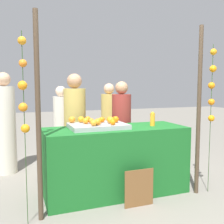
{
  "coord_description": "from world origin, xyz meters",
  "views": [
    {
      "loc": [
        -1.27,
        -3.28,
        1.49
      ],
      "look_at": [
        0.0,
        0.15,
        1.12
      ],
      "focal_mm": 41.72,
      "sensor_mm": 36.0,
      "label": 1
    }
  ],
  "objects": [
    {
      "name": "chalkboard_sign",
      "position": [
        0.12,
        -0.49,
        0.23
      ],
      "size": [
        0.38,
        0.03,
        0.48
      ],
      "color": "brown",
      "rests_on": "ground_plane"
    },
    {
      "name": "orange_7",
      "position": [
        -0.35,
        -0.13,
        1.02
      ],
      "size": [
        0.08,
        0.08,
        0.08
      ],
      "primitive_type": "sphere",
      "color": "orange",
      "rests_on": "orange_tray"
    },
    {
      "name": "orange_9",
      "position": [
        -0.06,
        0.1,
        1.02
      ],
      "size": [
        0.08,
        0.08,
        0.08
      ],
      "primitive_type": "sphere",
      "color": "orange",
      "rests_on": "orange_tray"
    },
    {
      "name": "orange_1",
      "position": [
        -0.15,
        0.15,
        1.02
      ],
      "size": [
        0.08,
        0.08,
        0.08
      ],
      "primitive_type": "sphere",
      "color": "orange",
      "rests_on": "orange_tray"
    },
    {
      "name": "orange_5",
      "position": [
        -0.33,
        0.23,
        1.02
      ],
      "size": [
        0.08,
        0.08,
        0.08
      ],
      "primitive_type": "sphere",
      "color": "orange",
      "rests_on": "orange_tray"
    },
    {
      "name": "orange_0",
      "position": [
        0.02,
        0.07,
        1.02
      ],
      "size": [
        0.09,
        0.09,
        0.09
      ],
      "primitive_type": "sphere",
      "color": "orange",
      "rests_on": "orange_tray"
    },
    {
      "name": "orange_2",
      "position": [
        -0.43,
        0.24,
        1.02
      ],
      "size": [
        0.09,
        0.09,
        0.09
      ],
      "primitive_type": "sphere",
      "color": "orange",
      "rests_on": "orange_tray"
    },
    {
      "name": "orange_3",
      "position": [
        -0.07,
        0.01,
        1.02
      ],
      "size": [
        0.09,
        0.09,
        0.09
      ],
      "primitive_type": "sphere",
      "color": "orange",
      "rests_on": "orange_tray"
    },
    {
      "name": "orange_4",
      "position": [
        -0.4,
        0.08,
        1.02
      ],
      "size": [
        0.08,
        0.08,
        0.08
      ],
      "primitive_type": "sphere",
      "color": "orange",
      "rests_on": "orange_tray"
    },
    {
      "name": "orange_12",
      "position": [
        -0.29,
        -0.08,
        1.02
      ],
      "size": [
        0.09,
        0.09,
        0.09
      ],
      "primitive_type": "sphere",
      "color": "orange",
      "rests_on": "orange_tray"
    },
    {
      "name": "crowd_person_2",
      "position": [
        -1.45,
        1.43,
        0.8
      ],
      "size": [
        0.34,
        0.34,
        1.71
      ],
      "color": "beige",
      "rests_on": "ground_plane"
    },
    {
      "name": "canopy_post_right",
      "position": [
        1.05,
        -0.4,
        1.14
      ],
      "size": [
        0.06,
        0.06,
        2.28
      ],
      "primitive_type": "cylinder",
      "color": "#473828",
      "rests_on": "ground_plane"
    },
    {
      "name": "canopy_post_left",
      "position": [
        -1.05,
        -0.4,
        1.14
      ],
      "size": [
        0.06,
        0.06,
        2.28
      ],
      "primitive_type": "cylinder",
      "color": "#473828",
      "rests_on": "ground_plane"
    },
    {
      "name": "ground_plane",
      "position": [
        0.0,
        0.0,
        0.0
      ],
      "size": [
        24.0,
        24.0,
        0.0
      ],
      "primitive_type": "plane",
      "color": "gray"
    },
    {
      "name": "vendor_left",
      "position": [
        -0.42,
        0.67,
        0.78
      ],
      "size": [
        0.34,
        0.34,
        1.67
      ],
      "color": "tan",
      "rests_on": "ground_plane"
    },
    {
      "name": "crowd_person_1",
      "position": [
        0.43,
        1.48,
        0.72
      ],
      "size": [
        0.31,
        0.31,
        1.54
      ],
      "color": "tan",
      "rests_on": "ground_plane"
    },
    {
      "name": "garland_strand_left",
      "position": [
        -1.2,
        -0.44,
        1.44
      ],
      "size": [
        0.11,
        0.1,
        2.04
      ],
      "color": "#2D4C23",
      "rests_on": "ground_plane"
    },
    {
      "name": "orange_8",
      "position": [
        -0.1,
        -0.14,
        1.02
      ],
      "size": [
        0.07,
        0.07,
        0.07
      ],
      "primitive_type": "sphere",
      "color": "orange",
      "rests_on": "orange_tray"
    },
    {
      "name": "orange_tray",
      "position": [
        -0.24,
        0.04,
        0.95
      ],
      "size": [
        0.76,
        0.54,
        0.06
      ],
      "primitive_type": "cube",
      "color": "#9EA0A5",
      "rests_on": "stall_counter"
    },
    {
      "name": "crowd_person_0",
      "position": [
        -0.46,
        1.72,
        0.69
      ],
      "size": [
        0.3,
        0.3,
        1.48
      ],
      "color": "beige",
      "rests_on": "ground_plane"
    },
    {
      "name": "orange_6",
      "position": [
        -0.32,
        0.09,
        1.02
      ],
      "size": [
        0.07,
        0.07,
        0.07
      ],
      "primitive_type": "sphere",
      "color": "orange",
      "rests_on": "orange_tray"
    },
    {
      "name": "garland_strand_right",
      "position": [
        1.24,
        -0.42,
        1.48
      ],
      "size": [
        0.1,
        0.11,
        2.04
      ],
      "color": "#2D4C23",
      "rests_on": "ground_plane"
    },
    {
      "name": "vendor_right",
      "position": [
        0.35,
        0.66,
        0.73
      ],
      "size": [
        0.31,
        0.31,
        1.56
      ],
      "color": "maroon",
      "rests_on": "ground_plane"
    },
    {
      "name": "orange_11",
      "position": [
        -0.55,
        0.24,
        1.02
      ],
      "size": [
        0.09,
        0.09,
        0.09
      ],
      "primitive_type": "sphere",
      "color": "orange",
      "rests_on": "orange_tray"
    },
    {
      "name": "stall_counter",
      "position": [
        0.0,
        0.0,
        0.46
      ],
      "size": [
        1.94,
        0.72,
        0.92
      ],
      "primitive_type": "cube",
      "color": "#196023",
      "rests_on": "ground_plane"
    },
    {
      "name": "juice_bottle",
      "position": [
        0.55,
        -0.03,
        1.01
      ],
      "size": [
        0.07,
        0.07,
        0.2
      ],
      "color": "orange",
      "rests_on": "stall_counter"
    },
    {
      "name": "orange_10",
      "position": [
        -0.22,
        0.07,
        1.02
      ],
      "size": [
        0.07,
        0.07,
        0.07
      ],
      "primitive_type": "sphere",
      "color": "orange",
      "rests_on": "orange_tray"
    }
  ]
}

